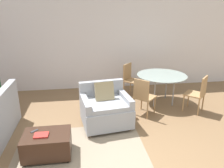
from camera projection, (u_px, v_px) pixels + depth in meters
The scene contains 11 objects.
wall_back at pixel (98, 44), 6.55m from camera, with size 12.00×0.06×2.75m.
area_rug at pixel (81, 147), 3.95m from camera, with size 2.28×1.42×0.01m.
armchair at pixel (105, 109), 4.63m from camera, with size 1.10×1.03×0.94m.
ottoman at pixel (47, 144), 3.67m from camera, with size 0.78×0.56×0.41m.
book_stack at pixel (41, 135), 3.55m from camera, with size 0.23×0.17×0.03m.
tv_remote_primary at pixel (34, 131), 3.69m from camera, with size 0.13×0.12×0.01m.
potted_plant at pixel (0, 101), 5.20m from camera, with size 0.35×0.35×1.16m.
dining_table at pixel (162, 77), 5.64m from camera, with size 1.27×1.27×0.76m.
dining_chair_near_left at pixel (143, 95), 4.97m from camera, with size 0.59×0.59×0.90m.
dining_chair_near_right at pixel (199, 92), 5.15m from camera, with size 0.59×0.59×0.90m.
dining_chair_far_left at pixel (130, 77), 6.24m from camera, with size 0.59×0.59×0.90m.
Camera 1 is at (-0.52, -2.65, 2.37)m, focal length 35.00 mm.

